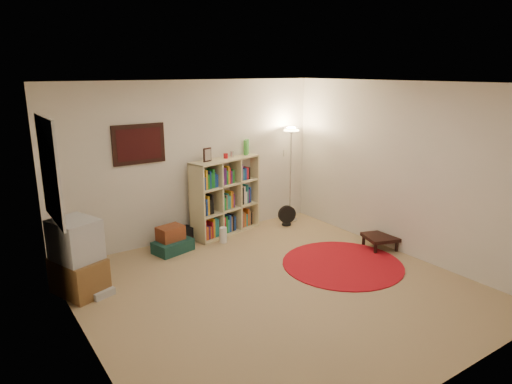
% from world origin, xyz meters
% --- Properties ---
extents(room, '(4.54, 4.54, 2.54)m').
position_xyz_m(room, '(-0.05, 0.05, 1.26)').
color(room, '#A0845E').
rests_on(room, ground).
extents(bookshelf, '(1.31, 0.65, 1.51)m').
position_xyz_m(bookshelf, '(0.49, 2.10, 0.61)').
color(bookshelf, beige).
rests_on(bookshelf, ground).
extents(floor_lamp, '(0.35, 0.35, 1.69)m').
position_xyz_m(floor_lamp, '(1.79, 2.01, 1.40)').
color(floor_lamp, silver).
rests_on(floor_lamp, ground).
extents(floor_fan, '(0.32, 0.21, 0.36)m').
position_xyz_m(floor_fan, '(1.58, 1.82, 0.18)').
color(floor_fan, black).
rests_on(floor_fan, ground).
extents(tv_stand, '(0.64, 0.76, 0.94)m').
position_xyz_m(tv_stand, '(-2.05, 1.26, 0.45)').
color(tv_stand, brown).
rests_on(tv_stand, ground).
extents(dvd_box, '(0.32, 0.30, 0.09)m').
position_xyz_m(dvd_box, '(-1.87, 1.04, 0.04)').
color(dvd_box, '#B4B5B9').
rests_on(dvd_box, ground).
extents(suitcase, '(0.62, 0.48, 0.18)m').
position_xyz_m(suitcase, '(-0.57, 1.83, 0.09)').
color(suitcase, '#143731').
rests_on(suitcase, ground).
extents(wicker_basket, '(0.42, 0.33, 0.21)m').
position_xyz_m(wicker_basket, '(-0.58, 1.87, 0.29)').
color(wicker_basket, brown).
rests_on(wicker_basket, suitcase).
extents(duffel_bag, '(0.40, 0.37, 0.23)m').
position_xyz_m(duffel_bag, '(-0.27, 2.13, 0.11)').
color(duffel_bag, black).
rests_on(duffel_bag, ground).
extents(paper_towel, '(0.15, 0.15, 0.25)m').
position_xyz_m(paper_towel, '(0.24, 1.73, 0.12)').
color(paper_towel, white).
rests_on(paper_towel, ground).
extents(red_rug, '(1.68, 1.68, 0.01)m').
position_xyz_m(red_rug, '(1.20, 0.06, 0.01)').
color(red_rug, maroon).
rests_on(red_rug, ground).
extents(side_table, '(0.57, 0.57, 0.21)m').
position_xyz_m(side_table, '(2.10, 0.18, 0.17)').
color(side_table, black).
rests_on(side_table, ground).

